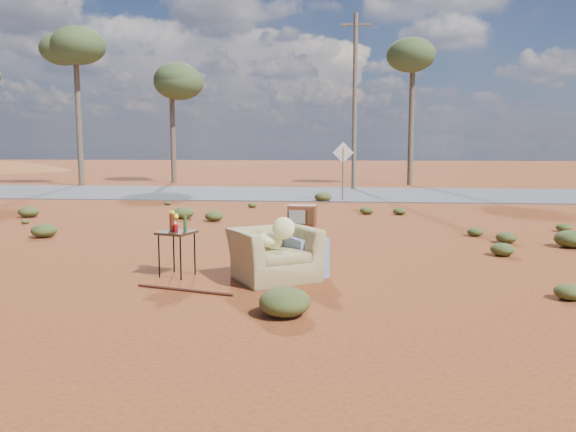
{
  "coord_description": "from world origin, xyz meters",
  "views": [
    {
      "loc": [
        1.49,
        -8.91,
        2.06
      ],
      "look_at": [
        0.52,
        1.04,
        0.8
      ],
      "focal_mm": 35.0,
      "sensor_mm": 36.0,
      "label": 1
    }
  ],
  "objects": [
    {
      "name": "road_sign",
      "position": [
        1.5,
        12.0,
        1.5
      ],
      "size": [
        0.78,
        0.06,
        2.19
      ],
      "color": "brown",
      "rests_on": "ground"
    },
    {
      "name": "eucalyptus_left",
      "position": [
        -12.0,
        19.0,
        6.92
      ],
      "size": [
        3.2,
        3.2,
        8.1
      ],
      "color": "brown",
      "rests_on": "ground"
    },
    {
      "name": "scrub_patch",
      "position": [
        -0.82,
        4.41,
        0.14
      ],
      "size": [
        17.49,
        8.07,
        0.33
      ],
      "color": "#4B5927",
      "rests_on": "ground"
    },
    {
      "name": "rusty_bar",
      "position": [
        -0.73,
        -1.32,
        0.02
      ],
      "size": [
        1.5,
        0.45,
        0.04
      ],
      "primitive_type": "cylinder",
      "rotation": [
        0.0,
        1.57,
        -0.27
      ],
      "color": "#4E1F14",
      "rests_on": "ground"
    },
    {
      "name": "highway",
      "position": [
        0.0,
        15.0,
        0.02
      ],
      "size": [
        140.0,
        7.0,
        0.04
      ],
      "primitive_type": "cube",
      "color": "#565659",
      "rests_on": "ground"
    },
    {
      "name": "utility_pole_center",
      "position": [
        2.0,
        17.5,
        4.15
      ],
      "size": [
        1.4,
        0.2,
        8.0
      ],
      "color": "brown",
      "rests_on": "ground"
    },
    {
      "name": "eucalyptus_near_left",
      "position": [
        -8.0,
        22.0,
        5.45
      ],
      "size": [
        3.2,
        3.2,
        6.6
      ],
      "color": "brown",
      "rests_on": "ground"
    },
    {
      "name": "armchair",
      "position": [
        0.54,
        -0.42,
        0.5
      ],
      "size": [
        1.57,
        1.54,
        1.07
      ],
      "rotation": [
        0.0,
        0.0,
        0.57
      ],
      "color": "#968551",
      "rests_on": "ground"
    },
    {
      "name": "eucalyptus_center",
      "position": [
        5.0,
        21.0,
        6.43
      ],
      "size": [
        3.2,
        3.2,
        7.6
      ],
      "color": "brown",
      "rests_on": "ground"
    },
    {
      "name": "ground",
      "position": [
        0.0,
        0.0,
        0.0
      ],
      "size": [
        140.0,
        140.0,
        0.0
      ],
      "primitive_type": "plane",
      "color": "brown",
      "rests_on": "ground"
    },
    {
      "name": "tv_unit",
      "position": [
        0.7,
        2.23,
        0.65
      ],
      "size": [
        0.57,
        0.47,
        0.87
      ],
      "rotation": [
        0.0,
        0.0,
        -0.06
      ],
      "color": "black",
      "rests_on": "ground"
    },
    {
      "name": "side_table",
      "position": [
        -1.12,
        -0.36,
        0.74
      ],
      "size": [
        0.63,
        0.63,
        1.01
      ],
      "rotation": [
        0.0,
        0.0,
        -0.31
      ],
      "color": "#362513",
      "rests_on": "ground"
    }
  ]
}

